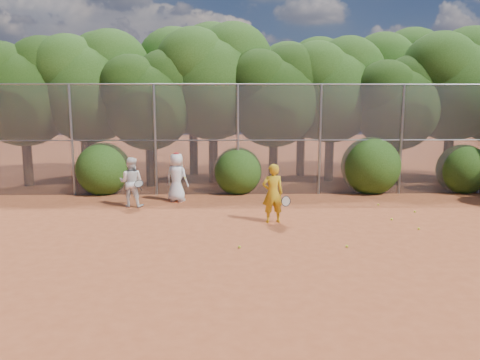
{
  "coord_description": "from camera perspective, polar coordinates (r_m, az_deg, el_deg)",
  "views": [
    {
      "loc": [
        -1.3,
        -11.01,
        3.29
      ],
      "look_at": [
        -1.0,
        2.5,
        1.1
      ],
      "focal_mm": 35.0,
      "sensor_mm": 36.0,
      "label": 1
    }
  ],
  "objects": [
    {
      "name": "tree_10",
      "position": [
        22.15,
        -5.64,
        12.63
      ],
      "size": [
        5.15,
        4.48,
        7.06
      ],
      "color": "black",
      "rests_on": "ground"
    },
    {
      "name": "tree_1",
      "position": [
        20.36,
        -17.7,
        11.25
      ],
      "size": [
        4.64,
        4.03,
        6.35
      ],
      "color": "black",
      "rests_on": "ground"
    },
    {
      "name": "ground",
      "position": [
        11.56,
        5.28,
        -7.37
      ],
      "size": [
        80.0,
        80.0,
        0.0
      ],
      "primitive_type": "plane",
      "color": "#9C4523",
      "rests_on": "ground"
    },
    {
      "name": "tree_6",
      "position": [
        20.24,
        18.76,
        9.23
      ],
      "size": [
        3.86,
        3.36,
        5.29
      ],
      "color": "black",
      "rests_on": "ground"
    },
    {
      "name": "tree_2",
      "position": [
        19.11,
        -10.92,
        9.93
      ],
      "size": [
        3.99,
        3.47,
        5.47
      ],
      "color": "black",
      "rests_on": "ground"
    },
    {
      "name": "tree_5",
      "position": [
        20.53,
        11.2,
        11.16
      ],
      "size": [
        4.51,
        3.92,
        6.17
      ],
      "color": "black",
      "rests_on": "ground"
    },
    {
      "name": "bush_1",
      "position": [
        17.47,
        -0.28,
        1.35
      ],
      "size": [
        1.8,
        1.8,
        1.8
      ],
      "primitive_type": "sphere",
      "color": "#204210",
      "rests_on": "ground"
    },
    {
      "name": "ball_1",
      "position": [
        15.36,
        20.53,
        -3.63
      ],
      "size": [
        0.07,
        0.07,
        0.07
      ],
      "primitive_type": "sphere",
      "color": "#CDD326",
      "rests_on": "ground"
    },
    {
      "name": "ball_5",
      "position": [
        16.04,
        16.5,
        -2.89
      ],
      "size": [
        0.07,
        0.07,
        0.07
      ],
      "primitive_type": "sphere",
      "color": "#CDD326",
      "rests_on": "ground"
    },
    {
      "name": "tree_4",
      "position": [
        19.34,
        4.3,
        10.57
      ],
      "size": [
        4.19,
        3.64,
        5.73
      ],
      "color": "black",
      "rests_on": "ground"
    },
    {
      "name": "bush_3",
      "position": [
        19.56,
        25.49,
        1.44
      ],
      "size": [
        1.9,
        1.9,
        1.9
      ],
      "primitive_type": "sphere",
      "color": "#204210",
      "rests_on": "ground"
    },
    {
      "name": "tree_0",
      "position": [
        20.72,
        -24.83,
        10.15
      ],
      "size": [
        4.38,
        3.81,
        6.0
      ],
      "color": "black",
      "rests_on": "ground"
    },
    {
      "name": "tree_7",
      "position": [
        21.79,
        24.66,
        10.99
      ],
      "size": [
        4.77,
        4.14,
        6.53
      ],
      "color": "black",
      "rests_on": "ground"
    },
    {
      "name": "ball_0",
      "position": [
        13.33,
        20.96,
        -5.56
      ],
      "size": [
        0.07,
        0.07,
        0.07
      ],
      "primitive_type": "sphere",
      "color": "#CDD326",
      "rests_on": "ground"
    },
    {
      "name": "bush_2",
      "position": [
        18.23,
        15.65,
        1.97
      ],
      "size": [
        2.2,
        2.2,
        2.2
      ],
      "primitive_type": "sphere",
      "color": "#204210",
      "rests_on": "ground"
    },
    {
      "name": "ball_4",
      "position": [
        10.91,
        -0.07,
        -8.16
      ],
      "size": [
        0.07,
        0.07,
        0.07
      ],
      "primitive_type": "sphere",
      "color": "#CDD326",
      "rests_on": "ground"
    },
    {
      "name": "tree_11",
      "position": [
        21.92,
        7.7,
        11.42
      ],
      "size": [
        4.64,
        4.03,
        6.35
      ],
      "color": "black",
      "rests_on": "ground"
    },
    {
      "name": "player_yellow",
      "position": [
        13.09,
        4.02,
        -1.64
      ],
      "size": [
        0.83,
        0.53,
        1.66
      ],
      "rotation": [
        0.0,
        0.0,
        3.3
      ],
      "color": "gold",
      "rests_on": "ground"
    },
    {
      "name": "fence_back",
      "position": [
        17.09,
        2.7,
        5.05
      ],
      "size": [
        20.05,
        0.09,
        4.03
      ],
      "color": "gray",
      "rests_on": "ground"
    },
    {
      "name": "tree_12",
      "position": [
        23.63,
        18.57,
        11.71
      ],
      "size": [
        5.02,
        4.37,
        6.88
      ],
      "color": "black",
      "rests_on": "ground"
    },
    {
      "name": "bush_0",
      "position": [
        18.08,
        -16.34,
        1.56
      ],
      "size": [
        2.0,
        2.0,
        2.0
      ],
      "primitive_type": "sphere",
      "color": "#204210",
      "rests_on": "ground"
    },
    {
      "name": "tree_9",
      "position": [
        22.86,
        -18.53,
        11.37
      ],
      "size": [
        4.83,
        4.2,
        6.62
      ],
      "color": "black",
      "rests_on": "ground"
    },
    {
      "name": "ball_2",
      "position": [
        11.23,
        12.89,
        -7.88
      ],
      "size": [
        0.07,
        0.07,
        0.07
      ],
      "primitive_type": "sphere",
      "color": "#CDD326",
      "rests_on": "ground"
    },
    {
      "name": "player_white",
      "position": [
        15.52,
        -13.12,
        -0.25
      ],
      "size": [
        0.9,
        0.79,
        1.61
      ],
      "rotation": [
        0.0,
        0.0,
        3.01
      ],
      "color": "white",
      "rests_on": "ground"
    },
    {
      "name": "ball_3",
      "position": [
        14.14,
        18.01,
        -4.57
      ],
      "size": [
        0.07,
        0.07,
        0.07
      ],
      "primitive_type": "sphere",
      "color": "#CDD326",
      "rests_on": "ground"
    },
    {
      "name": "tree_3",
      "position": [
        19.89,
        -3.18,
        12.39
      ],
      "size": [
        4.89,
        4.26,
        6.7
      ],
      "color": "black",
      "rests_on": "ground"
    },
    {
      "name": "player_teen",
      "position": [
        16.04,
        -7.71,
        0.34
      ],
      "size": [
        0.97,
        0.84,
        1.69
      ],
      "rotation": [
        0.0,
        0.0,
        2.69
      ],
      "color": "white",
      "rests_on": "ground"
    }
  ]
}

